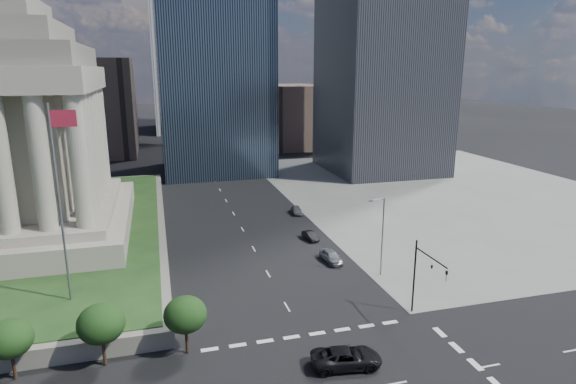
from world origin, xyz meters
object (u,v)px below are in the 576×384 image
object	(u,v)px
parked_sedan_near	(331,256)
parked_sedan_far	(297,210)
pickup_truck	(346,358)
traffic_signal_ne	(424,272)
street_lamp_north	(381,232)
flagpole	(60,194)
parked_sedan_mid	(310,236)

from	to	relation	value
parked_sedan_near	parked_sedan_far	xyz separation A→B (m)	(1.79, 22.29, -0.07)
pickup_truck	parked_sedan_far	xyz separation A→B (m)	(8.71, 44.62, -0.14)
traffic_signal_ne	parked_sedan_near	bearing A→B (deg)	101.70
street_lamp_north	parked_sedan_near	world-z (taller)	street_lamp_north
flagpole	pickup_truck	world-z (taller)	flagpole
flagpole	traffic_signal_ne	distance (m)	36.69
flagpole	street_lamp_north	world-z (taller)	flagpole
pickup_truck	parked_sedan_far	size ratio (longest dim) A/B	1.48
parked_sedan_near	parked_sedan_far	bearing A→B (deg)	80.03
parked_sedan_mid	parked_sedan_far	bearing A→B (deg)	74.45
parked_sedan_mid	parked_sedan_far	world-z (taller)	parked_sedan_far
traffic_signal_ne	parked_sedan_far	size ratio (longest dim) A/B	1.93
parked_sedan_mid	street_lamp_north	bearing A→B (deg)	-81.31
street_lamp_north	traffic_signal_ne	bearing A→B (deg)	-94.19
traffic_signal_ne	parked_sedan_mid	size ratio (longest dim) A/B	2.16
flagpole	parked_sedan_far	world-z (taller)	flagpole
traffic_signal_ne	parked_sedan_near	xyz separation A→B (m)	(-3.50, 16.90, -4.47)
parked_sedan_near	parked_sedan_mid	distance (m)	8.92
parked_sedan_mid	flagpole	bearing A→B (deg)	-161.21
flagpole	pickup_truck	bearing A→B (deg)	-33.35
pickup_truck	parked_sedan_mid	distance (m)	32.00
flagpole	parked_sedan_far	distance (m)	45.30
parked_sedan_near	pickup_truck	bearing A→B (deg)	-112.59
parked_sedan_mid	parked_sedan_far	xyz separation A→B (m)	(1.79, 13.37, 0.09)
traffic_signal_ne	street_lamp_north	distance (m)	11.34
flagpole	traffic_signal_ne	world-z (taller)	flagpole
traffic_signal_ne	pickup_truck	bearing A→B (deg)	-152.48
traffic_signal_ne	street_lamp_north	bearing A→B (deg)	85.81
traffic_signal_ne	parked_sedan_near	distance (m)	17.83
street_lamp_north	parked_sedan_far	distance (m)	28.43
flagpole	street_lamp_north	bearing A→B (deg)	1.63
flagpole	street_lamp_north	xyz separation A→B (m)	(35.16, 1.00, -7.45)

